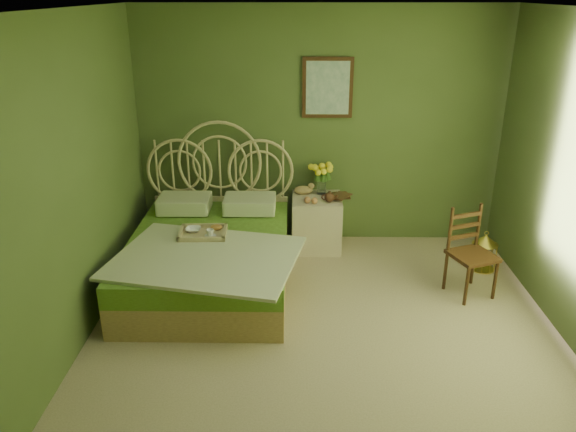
{
  "coord_description": "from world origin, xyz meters",
  "views": [
    {
      "loc": [
        -0.26,
        -3.83,
        2.73
      ],
      "look_at": [
        -0.33,
        1.0,
        0.77
      ],
      "focal_mm": 35.0,
      "sensor_mm": 36.0,
      "label": 1
    }
  ],
  "objects_px": {
    "bed": "(210,253)",
    "birdcage": "(484,253)",
    "nightstand": "(317,217)",
    "chair": "(471,246)"
  },
  "relations": [
    {
      "from": "bed",
      "to": "chair",
      "type": "relative_size",
      "value": 2.65
    },
    {
      "from": "birdcage",
      "to": "nightstand",
      "type": "bearing_deg",
      "value": 162.77
    },
    {
      "from": "chair",
      "to": "birdcage",
      "type": "xyz_separation_m",
      "value": [
        0.29,
        0.45,
        -0.28
      ]
    },
    {
      "from": "bed",
      "to": "chair",
      "type": "xyz_separation_m",
      "value": [
        2.51,
        -0.14,
        0.17
      ]
    },
    {
      "from": "nightstand",
      "to": "birdcage",
      "type": "height_order",
      "value": "nightstand"
    },
    {
      "from": "nightstand",
      "to": "birdcage",
      "type": "relative_size",
      "value": 2.64
    },
    {
      "from": "bed",
      "to": "birdcage",
      "type": "xyz_separation_m",
      "value": [
        2.8,
        0.3,
        -0.12
      ]
    },
    {
      "from": "bed",
      "to": "nightstand",
      "type": "relative_size",
      "value": 2.21
    },
    {
      "from": "bed",
      "to": "chair",
      "type": "height_order",
      "value": "bed"
    },
    {
      "from": "bed",
      "to": "nightstand",
      "type": "distance_m",
      "value": 1.37
    }
  ]
}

